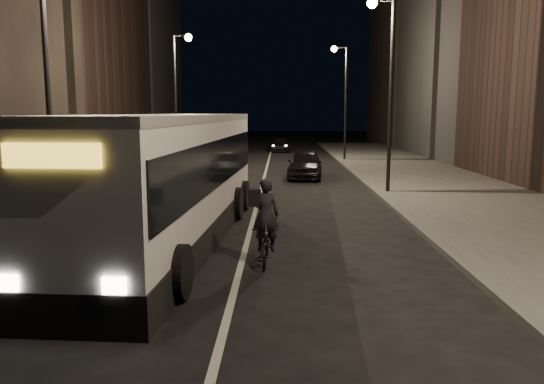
{
  "coord_description": "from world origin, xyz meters",
  "views": [
    {
      "loc": [
        0.94,
        -10.97,
        3.56
      ],
      "look_at": [
        0.7,
        2.73,
        1.5
      ],
      "focal_mm": 35.0,
      "sensor_mm": 36.0,
      "label": 1
    }
  ],
  "objects_px": {
    "streetlight_left_far": "(179,83)",
    "car_far": "(280,144)",
    "car_mid": "(228,154)",
    "car_near": "(305,164)",
    "streetlight_right_far": "(342,87)",
    "streetlight_left_near": "(55,47)",
    "cyclist_on_bicycle": "(266,235)",
    "streetlight_right_mid": "(385,69)",
    "city_bus": "(170,173)"
  },
  "relations": [
    {
      "from": "streetlight_left_far",
      "to": "car_mid",
      "type": "height_order",
      "value": "streetlight_left_far"
    },
    {
      "from": "city_bus",
      "to": "car_mid",
      "type": "bearing_deg",
      "value": 95.07
    },
    {
      "from": "streetlight_right_far",
      "to": "streetlight_left_far",
      "type": "relative_size",
      "value": 1.0
    },
    {
      "from": "streetlight_left_near",
      "to": "streetlight_left_far",
      "type": "relative_size",
      "value": 1.0
    },
    {
      "from": "car_mid",
      "to": "car_far",
      "type": "relative_size",
      "value": 0.88
    },
    {
      "from": "streetlight_left_near",
      "to": "car_mid",
      "type": "relative_size",
      "value": 2.1
    },
    {
      "from": "streetlight_right_mid",
      "to": "car_far",
      "type": "bearing_deg",
      "value": 99.95
    },
    {
      "from": "streetlight_left_near",
      "to": "car_near",
      "type": "distance_m",
      "value": 16.41
    },
    {
      "from": "car_near",
      "to": "car_mid",
      "type": "distance_m",
      "value": 9.82
    },
    {
      "from": "cyclist_on_bicycle",
      "to": "car_mid",
      "type": "distance_m",
      "value": 25.24
    },
    {
      "from": "streetlight_right_far",
      "to": "car_near",
      "type": "bearing_deg",
      "value": -106.84
    },
    {
      "from": "city_bus",
      "to": "cyclist_on_bicycle",
      "type": "bearing_deg",
      "value": -35.33
    },
    {
      "from": "streetlight_right_far",
      "to": "cyclist_on_bicycle",
      "type": "xyz_separation_m",
      "value": [
        -4.75,
        -26.78,
        -4.67
      ]
    },
    {
      "from": "car_near",
      "to": "streetlight_left_far",
      "type": "bearing_deg",
      "value": 155.9
    },
    {
      "from": "streetlight_left_near",
      "to": "car_far",
      "type": "relative_size",
      "value": 1.85
    },
    {
      "from": "streetlight_right_far",
      "to": "streetlight_left_near",
      "type": "xyz_separation_m",
      "value": [
        -10.66,
        -24.0,
        0.0
      ]
    },
    {
      "from": "car_near",
      "to": "car_mid",
      "type": "xyz_separation_m",
      "value": [
        -5.03,
        8.43,
        -0.12
      ]
    },
    {
      "from": "car_mid",
      "to": "car_near",
      "type": "bearing_deg",
      "value": 122.59
    },
    {
      "from": "streetlight_left_near",
      "to": "car_mid",
      "type": "height_order",
      "value": "streetlight_left_near"
    },
    {
      "from": "streetlight_left_near",
      "to": "cyclist_on_bicycle",
      "type": "relative_size",
      "value": 3.92
    },
    {
      "from": "cyclist_on_bicycle",
      "to": "car_mid",
      "type": "bearing_deg",
      "value": 97.72
    },
    {
      "from": "streetlight_left_far",
      "to": "cyclist_on_bicycle",
      "type": "height_order",
      "value": "streetlight_left_far"
    },
    {
      "from": "streetlight_right_far",
      "to": "car_far",
      "type": "relative_size",
      "value": 1.85
    },
    {
      "from": "streetlight_left_near",
      "to": "car_near",
      "type": "height_order",
      "value": "streetlight_left_near"
    },
    {
      "from": "car_mid",
      "to": "car_far",
      "type": "distance_m",
      "value": 12.13
    },
    {
      "from": "streetlight_right_mid",
      "to": "streetlight_left_near",
      "type": "relative_size",
      "value": 1.0
    },
    {
      "from": "streetlight_right_mid",
      "to": "streetlight_left_near",
      "type": "height_order",
      "value": "same"
    },
    {
      "from": "car_far",
      "to": "streetlight_right_mid",
      "type": "bearing_deg",
      "value": -83.58
    },
    {
      "from": "streetlight_right_far",
      "to": "streetlight_left_far",
      "type": "distance_m",
      "value": 12.24
    },
    {
      "from": "streetlight_left_far",
      "to": "car_near",
      "type": "bearing_deg",
      "value": -28.97
    },
    {
      "from": "streetlight_right_mid",
      "to": "streetlight_left_near",
      "type": "xyz_separation_m",
      "value": [
        -10.66,
        -8.0,
        0.0
      ]
    },
    {
      "from": "streetlight_right_far",
      "to": "car_far",
      "type": "bearing_deg",
      "value": 114.76
    },
    {
      "from": "streetlight_left_near",
      "to": "car_far",
      "type": "bearing_deg",
      "value": 79.72
    },
    {
      "from": "streetlight_right_mid",
      "to": "car_far",
      "type": "distance_m",
      "value": 26.64
    },
    {
      "from": "streetlight_left_near",
      "to": "streetlight_left_far",
      "type": "xyz_separation_m",
      "value": [
        0.0,
        18.0,
        0.0
      ]
    },
    {
      "from": "streetlight_left_near",
      "to": "cyclist_on_bicycle",
      "type": "distance_m",
      "value": 8.03
    },
    {
      "from": "streetlight_left_far",
      "to": "cyclist_on_bicycle",
      "type": "distance_m",
      "value": 22.1
    },
    {
      "from": "cyclist_on_bicycle",
      "to": "car_near",
      "type": "height_order",
      "value": "cyclist_on_bicycle"
    },
    {
      "from": "cyclist_on_bicycle",
      "to": "car_near",
      "type": "relative_size",
      "value": 0.46
    },
    {
      "from": "streetlight_right_far",
      "to": "car_mid",
      "type": "bearing_deg",
      "value": -167.76
    },
    {
      "from": "cyclist_on_bicycle",
      "to": "streetlight_right_mid",
      "type": "bearing_deg",
      "value": 66.26
    },
    {
      "from": "streetlight_right_far",
      "to": "car_near",
      "type": "relative_size",
      "value": 1.82
    },
    {
      "from": "streetlight_right_far",
      "to": "car_far",
      "type": "height_order",
      "value": "streetlight_right_far"
    },
    {
      "from": "car_near",
      "to": "car_far",
      "type": "relative_size",
      "value": 1.01
    },
    {
      "from": "cyclist_on_bicycle",
      "to": "car_far",
      "type": "xyz_separation_m",
      "value": [
        0.22,
        36.6,
        -0.05
      ]
    },
    {
      "from": "cyclist_on_bicycle",
      "to": "streetlight_left_far",
      "type": "bearing_deg",
      "value": 105.94
    },
    {
      "from": "streetlight_right_far",
      "to": "streetlight_left_far",
      "type": "height_order",
      "value": "same"
    },
    {
      "from": "city_bus",
      "to": "car_mid",
      "type": "distance_m",
      "value": 22.9
    },
    {
      "from": "streetlight_right_mid",
      "to": "car_mid",
      "type": "xyz_separation_m",
      "value": [
        -8.12,
        14.24,
        -4.72
      ]
    },
    {
      "from": "streetlight_left_far",
      "to": "car_far",
      "type": "relative_size",
      "value": 1.85
    }
  ]
}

